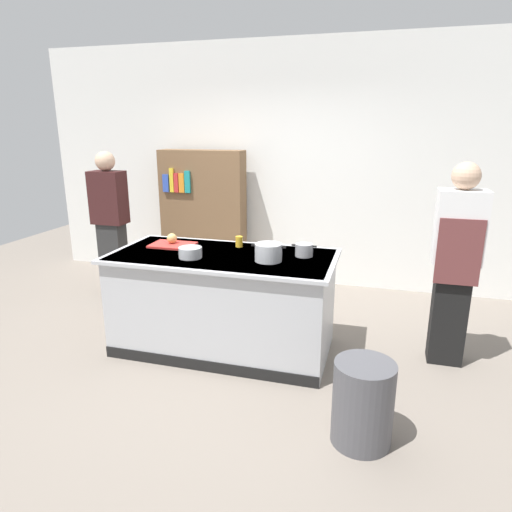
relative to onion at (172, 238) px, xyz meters
The scene contains 13 objects.
ground_plane 1.13m from the onion, 16.80° to the right, with size 10.00×10.00×0.00m, color slate.
back_wall 2.08m from the onion, 73.63° to the left, with size 6.40×0.12×3.00m, color white.
counter_island 0.78m from the onion, 16.85° to the right, with size 1.98×0.98×0.90m.
cutting_board 0.06m from the onion, 56.65° to the right, with size 0.40×0.28×0.02m, color red.
onion is the anchor object (origin of this frame).
stock_pot 1.03m from the onion, 14.09° to the right, with size 0.29×0.23×0.15m.
sauce_pan 1.27m from the onion, ahead, with size 0.22×0.15×0.11m.
mixing_bowl 0.48m from the onion, 45.19° to the right, with size 0.20×0.20×0.09m, color #B7BABF.
juice_cup 0.64m from the onion, 10.69° to the left, with size 0.07×0.07×0.10m, color yellow.
trash_bin 2.29m from the onion, 31.72° to the right, with size 0.39×0.39×0.56m, color #4C4C51.
person_chef 2.51m from the onion, ahead, with size 0.38×0.25×1.72m.
person_guest 1.35m from the onion, 147.53° to the left, with size 0.38×0.24×1.72m.
bookshelf 1.67m from the onion, 102.26° to the left, with size 1.10×0.31×1.70m.
Camera 1 is at (1.32, -3.57, 1.98)m, focal length 31.55 mm.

